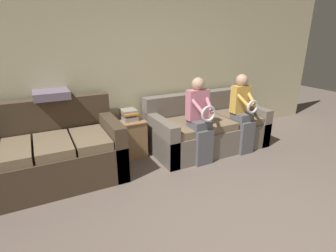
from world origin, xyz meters
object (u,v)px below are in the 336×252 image
book_stack (129,115)px  throw_pillow (51,94)px  couch_main (206,129)px  child_right_seated (243,110)px  side_shelf (129,137)px  child_left_seated (200,118)px  couch_side (54,154)px

book_stack → throw_pillow: size_ratio=0.67×
couch_main → child_right_seated: 0.67m
child_right_seated → side_shelf: bearing=157.6°
child_left_seated → child_right_seated: 0.79m
book_stack → couch_main: bearing=-12.9°
child_right_seated → side_shelf: 1.79m
side_shelf → throw_pillow: (-1.00, 0.10, 0.75)m
child_left_seated → throw_pillow: child_left_seated is taller
child_left_seated → side_shelf: (-0.83, 0.67, -0.38)m
side_shelf → book_stack: size_ratio=1.93×
couch_side → throw_pillow: bearing=75.7°
child_right_seated → throw_pillow: 2.75m
couch_main → side_shelf: 1.25m
side_shelf → book_stack: (0.01, 0.01, 0.35)m
child_right_seated → side_shelf: (-1.62, 0.67, -0.38)m
couch_side → throw_pillow: size_ratio=3.73×
side_shelf → throw_pillow: 1.25m
throw_pillow → couch_side: bearing=-104.3°
book_stack → throw_pillow: (-1.01, 0.09, 0.40)m
book_stack → child_right_seated: bearing=-22.8°
throw_pillow → child_left_seated: bearing=-22.8°
child_right_seated → couch_side: bearing=171.2°
child_left_seated → throw_pillow: 2.02m
couch_main → couch_side: (-2.31, 0.02, 0.05)m
couch_side → child_right_seated: child_right_seated is taller
couch_main → child_left_seated: size_ratio=1.53×
couch_main → throw_pillow: bearing=170.6°
child_right_seated → book_stack: bearing=157.2°
side_shelf → child_right_seated: bearing=-22.4°
child_left_seated → side_shelf: size_ratio=2.16×
throw_pillow → side_shelf: bearing=-5.6°
side_shelf → throw_pillow: bearing=174.4°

